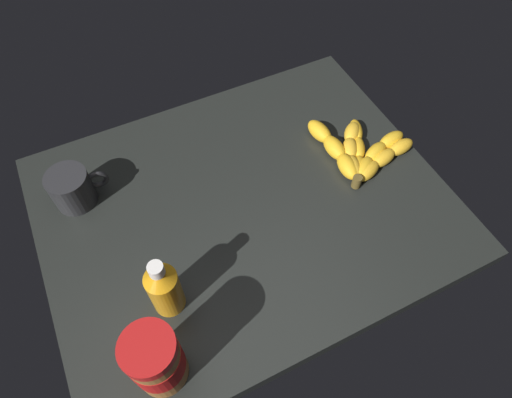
{
  "coord_description": "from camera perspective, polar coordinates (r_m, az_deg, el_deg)",
  "views": [
    {
      "loc": [
        -20.44,
        -47.22,
        77.6
      ],
      "look_at": [
        1.01,
        -3.36,
        5.43
      ],
      "focal_mm": 30.93,
      "sensor_mm": 36.0,
      "label": 1
    }
  ],
  "objects": [
    {
      "name": "banana_bunch",
      "position": [
        1.02,
        13.12,
        5.99
      ],
      "size": [
        20.15,
        21.04,
        3.77
      ],
      "color": "gold",
      "rests_on": "ground_plane"
    },
    {
      "name": "coffee_mug",
      "position": [
        0.98,
        -22.66,
        1.29
      ],
      "size": [
        12.05,
        8.56,
        8.05
      ],
      "color": "#262628",
      "rests_on": "ground_plane"
    },
    {
      "name": "honey_bottle",
      "position": [
        0.78,
        -11.81,
        -11.18
      ],
      "size": [
        5.74,
        5.74,
        15.06
      ],
      "color": "orange",
      "rests_on": "ground_plane"
    },
    {
      "name": "ground_plane",
      "position": [
        0.95,
        -1.44,
        -1.24
      ],
      "size": [
        83.41,
        66.77,
        4.09
      ],
      "primitive_type": "cube",
      "color": "black"
    },
    {
      "name": "peanut_butter_jar",
      "position": [
        0.74,
        -12.81,
        -19.67
      ],
      "size": [
        8.53,
        8.53,
        14.87
      ],
      "color": "#9E602D",
      "rests_on": "ground_plane"
    }
  ]
}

